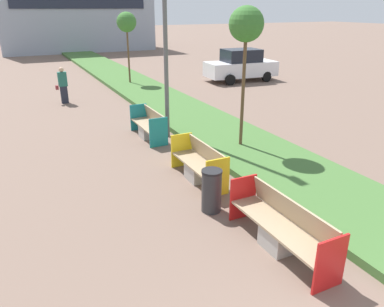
{
  "coord_description": "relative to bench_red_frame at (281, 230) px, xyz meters",
  "views": [
    {
      "loc": [
        -3.09,
        -0.98,
        4.16
      ],
      "look_at": [
        0.9,
        7.17,
        0.6
      ],
      "focal_mm": 35.0,
      "sensor_mm": 36.0,
      "label": 1
    }
  ],
  "objects": [
    {
      "name": "litter_bin",
      "position": [
        -0.5,
        1.74,
        0.1
      ],
      "size": [
        0.45,
        0.45,
        0.96
      ],
      "color": "#2D2D30",
      "rests_on": "ground"
    },
    {
      "name": "bench_yellow_frame",
      "position": [
        -0.0,
        3.28,
        -0.01
      ],
      "size": [
        0.65,
        2.04,
        0.94
      ],
      "color": "#ADA8A0",
      "rests_on": "ground"
    },
    {
      "name": "pedestrian_walking",
      "position": [
        -1.84,
        13.35,
        0.45
      ],
      "size": [
        0.53,
        0.24,
        1.65
      ],
      "color": "#232633",
      "rests_on": "ground"
    },
    {
      "name": "sapling_tree_near",
      "position": [
        2.14,
        4.65,
        3.27
      ],
      "size": [
        0.99,
        0.99,
        4.21
      ],
      "color": "brown",
      "rests_on": "ground"
    },
    {
      "name": "bench_teal_frame",
      "position": [
        -0.01,
        7.0,
        -0.01
      ],
      "size": [
        0.65,
        2.01,
        0.94
      ],
      "color": "#ADA8A0",
      "rests_on": "ground"
    },
    {
      "name": "bench_red_frame",
      "position": [
        0.0,
        0.0,
        0.0
      ],
      "size": [
        0.65,
        2.46,
        0.94
      ],
      "color": "#ADA8A0",
      "rests_on": "ground"
    },
    {
      "name": "building_backdrop",
      "position": [
        3.06,
        36.78,
        3.82
      ],
      "size": [
        14.49,
        6.97,
        8.4
      ],
      "color": "#939EAD",
      "rests_on": "ground"
    },
    {
      "name": "planter_grass_strip",
      "position": [
        2.26,
        8.46,
        -0.29
      ],
      "size": [
        2.8,
        120.0,
        0.18
      ],
      "color": "#426B33",
      "rests_on": "ground"
    },
    {
      "name": "sapling_tree_far",
      "position": [
        2.14,
        16.08,
        2.99
      ],
      "size": [
        1.06,
        1.06,
        3.94
      ],
      "color": "brown",
      "rests_on": "ground"
    },
    {
      "name": "parked_car_distant",
      "position": [
        8.54,
        14.53,
        0.53
      ],
      "size": [
        4.32,
        2.08,
        1.86
      ],
      "rotation": [
        0.0,
        0.0,
        -0.08
      ],
      "color": "silver",
      "rests_on": "ground"
    }
  ]
}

